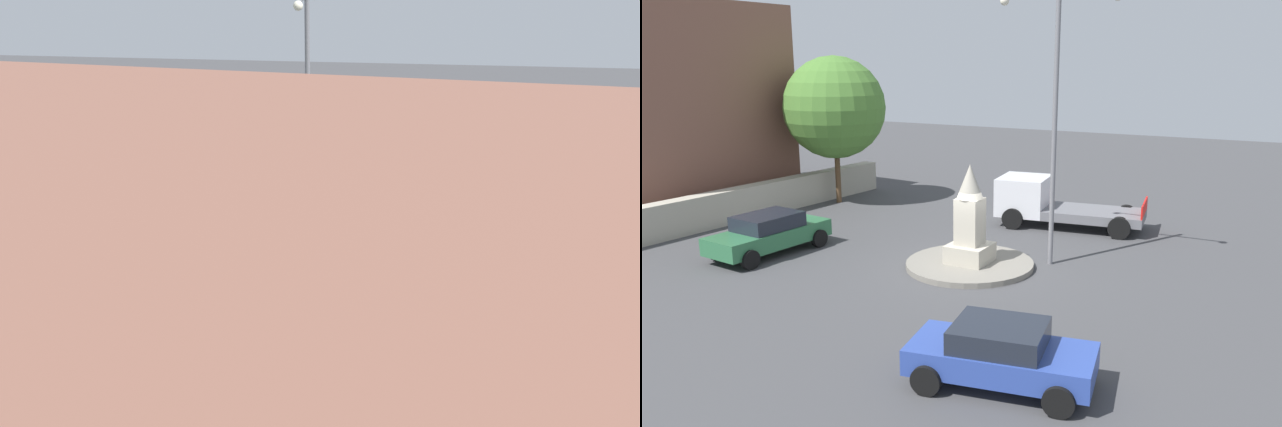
{
  "view_description": "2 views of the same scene",
  "coord_description": "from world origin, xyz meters",
  "views": [
    {
      "loc": [
        -18.75,
        -1.45,
        10.1
      ],
      "look_at": [
        0.53,
        0.93,
        1.99
      ],
      "focal_mm": 37.01,
      "sensor_mm": 36.0,
      "label": 1
    },
    {
      "loc": [
        9.06,
        -17.56,
        6.59
      ],
      "look_at": [
        -0.45,
        0.31,
        1.68
      ],
      "focal_mm": 35.75,
      "sensor_mm": 36.0,
      "label": 2
    }
  ],
  "objects": [
    {
      "name": "streetlamp",
      "position": [
        2.2,
        1.54,
        5.37
      ],
      "size": [
        3.85,
        0.28,
        8.99
      ],
      "color": "slate",
      "rests_on": "ground"
    },
    {
      "name": "traffic_island",
      "position": [
        0.0,
        0.0,
        0.09
      ],
      "size": [
        4.16,
        4.16,
        0.18
      ],
      "primitive_type": "cylinder",
      "color": "gray",
      "rests_on": "ground"
    },
    {
      "name": "monument",
      "position": [
        0.0,
        0.0,
        1.53
      ],
      "size": [
        1.3,
        1.3,
        3.21
      ],
      "color": "#B2AA99",
      "rests_on": "traffic_island"
    },
    {
      "name": "car_blue_passing",
      "position": [
        4.12,
        -6.57,
        0.71
      ],
      "size": [
        4.05,
        2.44,
        1.35
      ],
      "color": "#2D479E",
      "rests_on": "ground"
    },
    {
      "name": "ground_plane",
      "position": [
        0.0,
        0.0,
        0.0
      ],
      "size": [
        80.0,
        80.0,
        0.0
      ],
      "primitive_type": "plane",
      "color": "#424244"
    },
    {
      "name": "car_green_parked_right",
      "position": [
        -6.83,
        -1.95,
        0.74
      ],
      "size": [
        2.25,
        4.46,
        1.41
      ],
      "color": "#2D6B42",
      "rests_on": "ground"
    },
    {
      "name": "truck_white_approaching",
      "position": [
        0.35,
        6.29,
        0.95
      ],
      "size": [
        6.0,
        3.06,
        1.93
      ],
      "color": "silver",
      "rests_on": "ground"
    }
  ]
}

